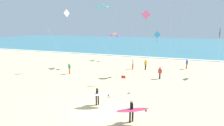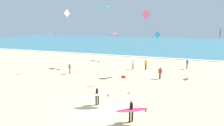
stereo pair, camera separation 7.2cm
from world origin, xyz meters
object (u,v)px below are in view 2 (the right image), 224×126
(kite_diamond_charcoal_near, at_px, (220,34))
(bystander_blue_top, at_px, (187,64))
(bystander_yellow_top, at_px, (146,65))
(bystander_white_top, at_px, (133,64))
(surfer_lead, at_px, (97,94))
(kite_diamond_cobalt_extra, at_px, (157,36))
(bystander_green_top, at_px, (70,68))
(bystander_red_top, at_px, (160,73))
(kite_diamond_rose_close, at_px, (146,17))
(surfer_trailing, at_px, (132,110))
(kite_diamond_ivory_distant, at_px, (66,16))
(kite_arc_amber_high, at_px, (115,35))
(kite_arc_emerald_outer, at_px, (103,7))
(beach_ball, at_px, (130,92))
(lifeguard_flag, at_px, (122,83))

(kite_diamond_charcoal_near, distance_m, bystander_blue_top, 6.76)
(bystander_yellow_top, bearing_deg, bystander_white_top, -166.39)
(surfer_lead, relative_size, kite_diamond_charcoal_near, 0.36)
(kite_diamond_cobalt_extra, height_order, bystander_green_top, kite_diamond_cobalt_extra)
(bystander_red_top, bearing_deg, surfer_lead, -114.62)
(kite_diamond_rose_close, relative_size, bystander_yellow_top, 5.44)
(surfer_trailing, bearing_deg, kite_diamond_rose_close, 94.59)
(kite_diamond_ivory_distant, height_order, bystander_white_top, kite_diamond_ivory_distant)
(kite_arc_amber_high, xyz_separation_m, bystander_white_top, (5.23, -6.78, -4.10))
(kite_diamond_cobalt_extra, bearing_deg, bystander_green_top, -140.26)
(surfer_trailing, xyz_separation_m, kite_diamond_cobalt_extra, (-0.19, 19.57, 4.05))
(kite_arc_amber_high, height_order, kite_diamond_ivory_distant, kite_diamond_ivory_distant)
(kite_diamond_ivory_distant, relative_size, kite_arc_emerald_outer, 0.90)
(kite_diamond_ivory_distant, bearing_deg, bystander_red_top, -0.54)
(kite_diamond_ivory_distant, bearing_deg, beach_ball, -29.74)
(bystander_blue_top, relative_size, beach_ball, 5.68)
(kite_diamond_rose_close, distance_m, bystander_blue_top, 12.24)
(kite_arc_emerald_outer, bearing_deg, beach_ball, -57.02)
(surfer_trailing, xyz_separation_m, kite_diamond_charcoal_near, (8.18, 15.61, 4.64))
(kite_diamond_charcoal_near, distance_m, kite_diamond_rose_close, 10.62)
(surfer_trailing, bearing_deg, kite_diamond_charcoal_near, 62.36)
(kite_arc_emerald_outer, xyz_separation_m, beach_ball, (7.32, -11.28, -9.60))
(kite_diamond_ivory_distant, distance_m, bystander_yellow_top, 13.98)
(kite_diamond_rose_close, xyz_separation_m, lifeguard_flag, (-1.28, -5.46, -6.50))
(bystander_blue_top, height_order, bystander_yellow_top, same)
(bystander_blue_top, bearing_deg, kite_diamond_charcoal_near, -42.66)
(kite_diamond_rose_close, bearing_deg, bystander_blue_top, 56.46)
(kite_diamond_charcoal_near, xyz_separation_m, lifeguard_flag, (-10.29, -10.69, -4.42))
(kite_diamond_rose_close, bearing_deg, surfer_lead, -107.15)
(bystander_red_top, xyz_separation_m, bystander_blue_top, (3.64, 6.98, 0.00))
(bystander_yellow_top, bearing_deg, kite_diamond_cobalt_extra, 70.92)
(bystander_blue_top, xyz_separation_m, lifeguard_flag, (-6.85, -13.86, 0.45))
(bystander_yellow_top, bearing_deg, bystander_red_top, -60.24)
(surfer_lead, bearing_deg, kite_diamond_ivory_distant, 131.97)
(surfer_trailing, relative_size, bystander_green_top, 1.48)
(surfer_lead, relative_size, kite_diamond_cobalt_extra, 0.40)
(surfer_trailing, relative_size, bystander_blue_top, 1.48)
(bystander_white_top, bearing_deg, kite_diamond_charcoal_near, -0.27)
(beach_ball, bearing_deg, kite_diamond_cobalt_extra, 84.83)
(surfer_trailing, relative_size, kite_diamond_charcoal_near, 0.36)
(bystander_white_top, bearing_deg, surfer_lead, -90.62)
(kite_diamond_cobalt_extra, distance_m, bystander_blue_top, 6.58)
(beach_ball, bearing_deg, kite_diamond_ivory_distant, 150.26)
(surfer_lead, xyz_separation_m, bystander_yellow_top, (2.08, 14.27, -0.24))
(bystander_red_top, bearing_deg, beach_ball, -112.38)
(surfer_lead, relative_size, kite_diamond_ivory_distant, 0.26)
(kite_arc_amber_high, bearing_deg, lifeguard_flag, -69.86)
(surfer_trailing, bearing_deg, bystander_green_top, 137.85)
(kite_arc_amber_high, height_order, lifeguard_flag, kite_arc_amber_high)
(bystander_green_top, bearing_deg, bystander_white_top, 33.78)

